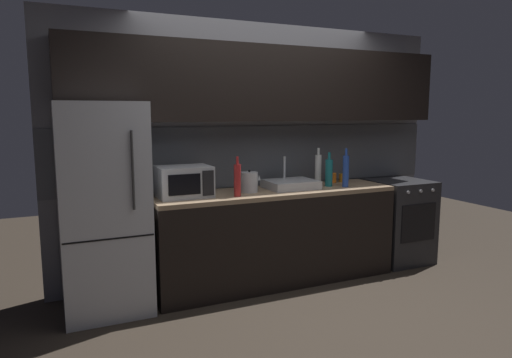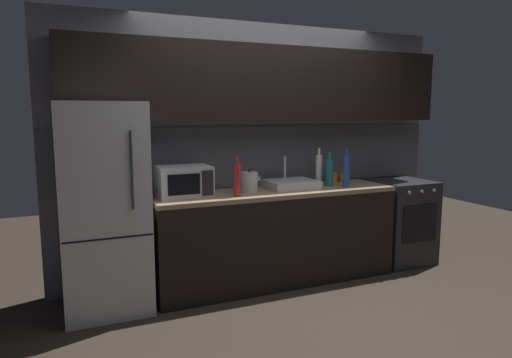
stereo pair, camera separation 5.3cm
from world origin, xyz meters
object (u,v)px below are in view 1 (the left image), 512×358
object	(u,v)px
wine_bottle_white	(318,169)
mug_amber	(342,178)
wine_bottle_teal	(329,172)
refrigerator	(104,209)
wine_bottle_blue	(346,171)
kettle	(249,182)
oven_range	(398,221)
microwave	(184,182)
wine_bottle_red	(237,180)
mug_orange	(333,178)

from	to	relation	value
wine_bottle_white	mug_amber	bearing A→B (deg)	7.36
wine_bottle_teal	refrigerator	bearing A→B (deg)	179.57
wine_bottle_teal	wine_bottle_blue	bearing A→B (deg)	-38.82
kettle	wine_bottle_blue	world-z (taller)	wine_bottle_blue
wine_bottle_white	refrigerator	bearing A→B (deg)	-176.45
kettle	oven_range	bearing A→B (deg)	-0.04
wine_bottle_blue	wine_bottle_white	bearing A→B (deg)	122.78
refrigerator	microwave	bearing A→B (deg)	1.55
wine_bottle_red	oven_range	bearing A→B (deg)	4.47
wine_bottle_teal	wine_bottle_red	size ratio (longest dim) A/B	0.97
microwave	wine_bottle_teal	distance (m)	1.47
oven_range	wine_bottle_white	xyz separation A→B (m)	(-0.96, 0.13, 0.61)
refrigerator	kettle	bearing A→B (deg)	-0.00
microwave	wine_bottle_white	distance (m)	1.45
wine_bottle_teal	wine_bottle_white	size ratio (longest dim) A/B	0.91
oven_range	kettle	distance (m)	1.87
kettle	wine_bottle_blue	distance (m)	1.00
wine_bottle_teal	wine_bottle_white	bearing A→B (deg)	102.81
wine_bottle_red	wine_bottle_white	size ratio (longest dim) A/B	0.94
oven_range	mug_orange	distance (m)	0.92
oven_range	kettle	xyz separation A→B (m)	(-1.79, 0.00, 0.54)
refrigerator	oven_range	distance (m)	3.11
wine_bottle_teal	wine_bottle_blue	xyz separation A→B (m)	(0.13, -0.10, 0.02)
refrigerator	wine_bottle_teal	xyz separation A→B (m)	(2.15, -0.02, 0.18)
oven_range	kettle	world-z (taller)	kettle
mug_amber	wine_bottle_white	bearing A→B (deg)	-172.64
refrigerator	mug_orange	xyz separation A→B (m)	(2.33, 0.17, 0.09)
wine_bottle_red	refrigerator	bearing A→B (deg)	172.05
microwave	refrigerator	bearing A→B (deg)	-178.45
oven_range	wine_bottle_red	world-z (taller)	wine_bottle_red
wine_bottle_blue	mug_orange	xyz separation A→B (m)	(0.04, 0.29, -0.11)
wine_bottle_white	mug_amber	size ratio (longest dim) A/B	4.36
wine_bottle_white	mug_orange	size ratio (longest dim) A/B	3.66
wine_bottle_red	mug_amber	world-z (taller)	wine_bottle_red
mug_amber	wine_bottle_teal	bearing A→B (deg)	-147.45
oven_range	microwave	bearing A→B (deg)	179.53
wine_bottle_white	mug_amber	distance (m)	0.36
wine_bottle_blue	mug_amber	size ratio (longest dim) A/B	4.45
wine_bottle_blue	refrigerator	bearing A→B (deg)	177.01
mug_orange	mug_amber	bearing A→B (deg)	3.79
oven_range	mug_amber	xyz separation A→B (m)	(-0.63, 0.18, 0.49)
wine_bottle_teal	mug_amber	bearing A→B (deg)	32.55
refrigerator	mug_amber	world-z (taller)	refrigerator
refrigerator	wine_bottle_red	xyz separation A→B (m)	(1.11, -0.16, 0.19)
refrigerator	microwave	distance (m)	0.70
mug_amber	wine_bottle_red	bearing A→B (deg)	-166.17
microwave	mug_amber	distance (m)	1.78
oven_range	wine_bottle_white	world-z (taller)	wine_bottle_white
wine_bottle_blue	mug_orange	distance (m)	0.31
refrigerator	wine_bottle_red	bearing A→B (deg)	-7.95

